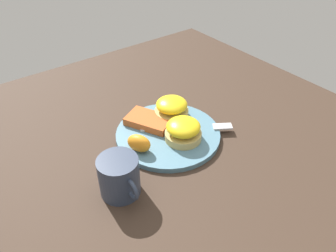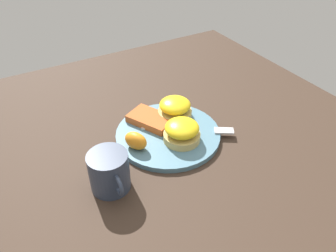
{
  "view_description": "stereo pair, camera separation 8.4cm",
  "coord_description": "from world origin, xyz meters",
  "px_view_note": "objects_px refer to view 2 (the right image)",
  "views": [
    {
      "loc": [
        0.53,
        -0.4,
        0.54
      ],
      "look_at": [
        0.0,
        0.0,
        0.03
      ],
      "focal_mm": 35.0,
      "sensor_mm": 36.0,
      "label": 1
    },
    {
      "loc": [
        0.58,
        -0.33,
        0.54
      ],
      "look_at": [
        0.0,
        0.0,
        0.03
      ],
      "focal_mm": 35.0,
      "sensor_mm": 36.0,
      "label": 2
    }
  ],
  "objects_px": {
    "fork": "(193,130)",
    "orange_wedge": "(136,141)",
    "sandwich_benedict_left": "(182,131)",
    "hashbrown_patty": "(151,119)",
    "sandwich_benedict_right": "(175,108)",
    "cup": "(109,172)"
  },
  "relations": [
    {
      "from": "sandwich_benedict_right",
      "to": "orange_wedge",
      "type": "height_order",
      "value": "sandwich_benedict_right"
    },
    {
      "from": "sandwich_benedict_left",
      "to": "fork",
      "type": "xyz_separation_m",
      "value": [
        -0.02,
        0.05,
        -0.02
      ]
    },
    {
      "from": "orange_wedge",
      "to": "fork",
      "type": "xyz_separation_m",
      "value": [
        0.01,
        0.16,
        -0.02
      ]
    },
    {
      "from": "orange_wedge",
      "to": "fork",
      "type": "bearing_deg",
      "value": 85.21
    },
    {
      "from": "sandwich_benedict_right",
      "to": "hashbrown_patty",
      "type": "distance_m",
      "value": 0.07
    },
    {
      "from": "hashbrown_patty",
      "to": "fork",
      "type": "distance_m",
      "value": 0.12
    },
    {
      "from": "orange_wedge",
      "to": "sandwich_benedict_left",
      "type": "bearing_deg",
      "value": 75.18
    },
    {
      "from": "fork",
      "to": "orange_wedge",
      "type": "bearing_deg",
      "value": -94.79
    },
    {
      "from": "sandwich_benedict_right",
      "to": "orange_wedge",
      "type": "relative_size",
      "value": 1.55
    },
    {
      "from": "fork",
      "to": "sandwich_benedict_left",
      "type": "bearing_deg",
      "value": -70.51
    },
    {
      "from": "orange_wedge",
      "to": "cup",
      "type": "height_order",
      "value": "cup"
    },
    {
      "from": "sandwich_benedict_left",
      "to": "orange_wedge",
      "type": "xyz_separation_m",
      "value": [
        -0.03,
        -0.11,
        -0.0
      ]
    },
    {
      "from": "hashbrown_patty",
      "to": "fork",
      "type": "xyz_separation_m",
      "value": [
        0.09,
        0.08,
        -0.01
      ]
    },
    {
      "from": "cup",
      "to": "orange_wedge",
      "type": "bearing_deg",
      "value": 127.81
    },
    {
      "from": "sandwich_benedict_right",
      "to": "hashbrown_patty",
      "type": "relative_size",
      "value": 0.78
    },
    {
      "from": "sandwich_benedict_right",
      "to": "fork",
      "type": "xyz_separation_m",
      "value": [
        0.08,
        0.01,
        -0.02
      ]
    },
    {
      "from": "sandwich_benedict_right",
      "to": "fork",
      "type": "bearing_deg",
      "value": 6.77
    },
    {
      "from": "hashbrown_patty",
      "to": "orange_wedge",
      "type": "height_order",
      "value": "orange_wedge"
    },
    {
      "from": "sandwich_benedict_right",
      "to": "fork",
      "type": "distance_m",
      "value": 0.08
    },
    {
      "from": "sandwich_benedict_left",
      "to": "sandwich_benedict_right",
      "type": "bearing_deg",
      "value": 158.83
    },
    {
      "from": "sandwich_benedict_left",
      "to": "orange_wedge",
      "type": "height_order",
      "value": "sandwich_benedict_left"
    },
    {
      "from": "orange_wedge",
      "to": "cup",
      "type": "distance_m",
      "value": 0.12
    }
  ]
}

